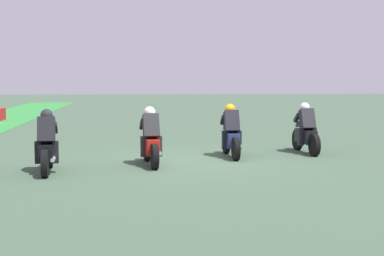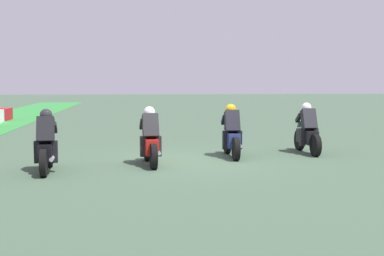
# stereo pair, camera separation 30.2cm
# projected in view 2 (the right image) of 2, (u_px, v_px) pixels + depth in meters

# --- Properties ---
(ground_plane) EXTENTS (120.00, 120.00, 0.00)m
(ground_plane) POSITION_uv_depth(u_px,v_px,m) (191.00, 161.00, 14.74)
(ground_plane) COLOR #3E5540
(rider_lane_a) EXTENTS (2.04, 0.55, 1.51)m
(rider_lane_a) POSITION_uv_depth(u_px,v_px,m) (307.00, 132.00, 16.21)
(rider_lane_a) COLOR black
(rider_lane_a) RESTS_ON ground_plane
(rider_lane_b) EXTENTS (2.04, 0.54, 1.51)m
(rider_lane_b) POSITION_uv_depth(u_px,v_px,m) (232.00, 135.00, 15.43)
(rider_lane_b) COLOR black
(rider_lane_b) RESTS_ON ground_plane
(rider_lane_c) EXTENTS (2.04, 0.57, 1.51)m
(rider_lane_c) POSITION_uv_depth(u_px,v_px,m) (150.00, 141.00, 14.02)
(rider_lane_c) COLOR black
(rider_lane_c) RESTS_ON ground_plane
(rider_lane_d) EXTENTS (2.04, 0.55, 1.51)m
(rider_lane_d) POSITION_uv_depth(u_px,v_px,m) (46.00, 146.00, 12.98)
(rider_lane_d) COLOR black
(rider_lane_d) RESTS_ON ground_plane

